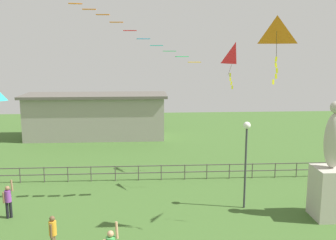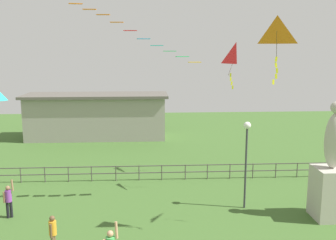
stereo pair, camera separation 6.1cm
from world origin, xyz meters
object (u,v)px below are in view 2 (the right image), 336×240
object	(u,v)px
lamppost	(246,146)
kite_1	(236,55)
person_5	(9,199)
kite_2	(277,33)
statue_monument	(331,179)
person_1	(53,232)

from	to	relation	value
lamppost	kite_1	bearing A→B (deg)	94.02
lamppost	person_5	distance (m)	11.70
lamppost	kite_2	size ratio (longest dim) A/B	1.73
statue_monument	person_1	xyz separation A→B (m)	(-12.29, -2.61, -1.00)
statue_monument	person_5	xyz separation A→B (m)	(-15.17, 0.88, -0.97)
statue_monument	kite_2	xyz separation A→B (m)	(-3.66, -2.11, 6.58)
lamppost	person_1	distance (m)	9.74
statue_monument	kite_1	size ratio (longest dim) A/B	2.29
lamppost	kite_1	world-z (taller)	kite_1
kite_1	kite_2	xyz separation A→B (m)	(0.20, -5.71, 0.87)
person_1	kite_1	size ratio (longest dim) A/B	0.65
statue_monument	person_5	bearing A→B (deg)	176.69
person_1	kite_2	xyz separation A→B (m)	(8.63, 0.49, 7.58)
lamppost	kite_2	distance (m)	6.32
person_1	kite_1	xyz separation A→B (m)	(8.43, 6.21, 6.71)
lamppost	person_1	bearing A→B (deg)	-155.04
statue_monument	lamppost	size ratio (longest dim) A/B	1.26
statue_monument	person_1	size ratio (longest dim) A/B	3.53
person_1	person_5	xyz separation A→B (m)	(-2.88, 3.48, 0.03)
person_1	person_5	bearing A→B (deg)	129.54
lamppost	person_5	bearing A→B (deg)	-177.45
person_5	kite_2	world-z (taller)	kite_2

